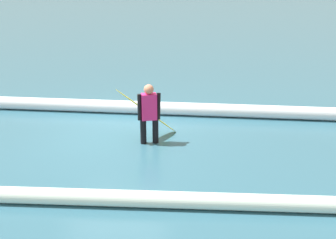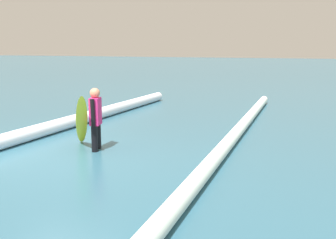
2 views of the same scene
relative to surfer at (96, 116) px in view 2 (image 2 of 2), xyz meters
The scene contains 5 objects.
ground_plane 1.28m from the surfer, 28.20° to the right, with size 152.96×152.96×0.00m, color #306277.
surfer is the anchor object (origin of this frame).
surfboard 0.34m from the surfer, 72.67° to the right, with size 1.41×1.14×1.33m.
wave_crest_foreground 2.20m from the surfer, 71.48° to the right, with size 0.35×0.35×17.83m, color white.
wave_crest_midground 2.97m from the surfer, 75.80° to the left, with size 0.29×0.29×19.81m, color white.
Camera 2 is at (6.54, 5.34, 2.29)m, focal length 43.04 mm.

